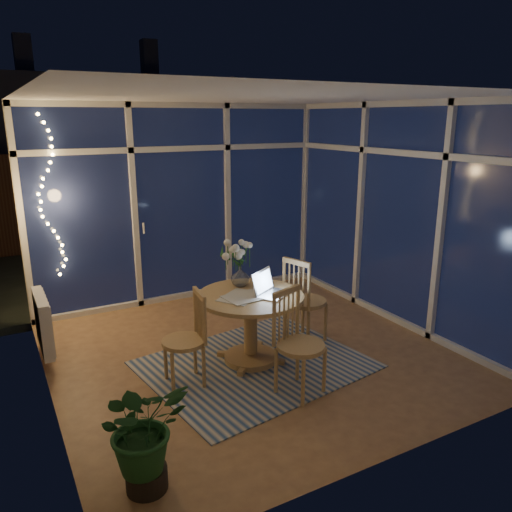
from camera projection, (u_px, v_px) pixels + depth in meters
name	position (u px, v px, depth m)	size (l,w,h in m)	color
floor	(252.00, 352.00, 5.32)	(4.00, 4.00, 0.00)	brown
ceiling	(252.00, 97.00, 4.62)	(4.00, 4.00, 0.00)	white
wall_back	(181.00, 204.00, 6.66)	(4.00, 0.04, 2.60)	beige
wall_front	(396.00, 293.00, 3.28)	(4.00, 0.04, 2.60)	beige
wall_left	(35.00, 260.00, 4.04)	(0.04, 4.00, 2.60)	beige
wall_right	(401.00, 215.00, 5.89)	(0.04, 4.00, 2.60)	beige
window_wall_back	(182.00, 204.00, 6.62)	(4.00, 0.10, 2.60)	silver
window_wall_right	(399.00, 216.00, 5.87)	(0.10, 4.00, 2.60)	silver
radiator	(43.00, 323.00, 5.07)	(0.10, 0.70, 0.58)	silver
fairy_lights	(49.00, 198.00, 5.73)	(0.24, 0.10, 1.85)	#FFC966
garden_patio	(154.00, 248.00, 9.79)	(12.00, 6.00, 0.10)	black
garden_fence	(119.00, 198.00, 9.72)	(11.00, 0.08, 1.80)	#3A1F15
neighbour_roof	(97.00, 127.00, 12.05)	(7.00, 3.00, 2.20)	#353740
garden_shrubs	(103.00, 249.00, 7.70)	(0.90, 0.90, 0.90)	black
rug	(255.00, 364.00, 5.04)	(2.09, 1.67, 0.01)	beige
dining_table	(251.00, 328.00, 5.03)	(1.06, 1.06, 0.72)	#A7864B
chair_left	(183.00, 339.00, 4.56)	(0.42, 0.42, 0.91)	#A7864B
chair_right	(306.00, 299.00, 5.44)	(0.46, 0.46, 1.00)	#A7864B
chair_front	(301.00, 344.00, 4.40)	(0.45, 0.45, 0.98)	#A7864B
laptop	(274.00, 283.00, 4.88)	(0.35, 0.30, 0.26)	silver
flower_vase	(240.00, 276.00, 5.15)	(0.20, 0.20, 0.21)	silver
bowl	(265.00, 282.00, 5.25)	(0.15, 0.15, 0.04)	white
newspapers	(244.00, 297.00, 4.85)	(0.41, 0.32, 0.01)	beige
phone	(252.00, 296.00, 4.88)	(0.12, 0.06, 0.01)	black
potted_plant	(144.00, 440.00, 3.26)	(0.54, 0.47, 0.76)	#1B4D1F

